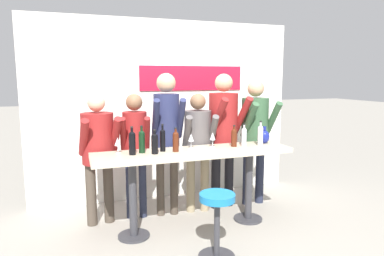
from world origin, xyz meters
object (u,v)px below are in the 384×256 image
at_px(bar_stool, 217,216).
at_px(person_center, 198,140).
at_px(wine_bottle_5, 142,140).
at_px(wine_glass_0, 118,142).
at_px(tasting_table, 194,163).
at_px(person_left, 135,141).
at_px(wine_bottle_7, 163,139).
at_px(person_center_left, 167,127).
at_px(decorative_vase, 264,136).
at_px(person_center_right, 224,126).
at_px(wine_bottle_0, 234,137).
at_px(wine_bottle_4, 132,142).
at_px(wine_glass_2, 191,138).
at_px(wine_bottle_2, 244,136).
at_px(wine_glass_1, 213,137).
at_px(person_right, 255,128).
at_px(wine_bottle_1, 176,141).
at_px(wine_bottle_6, 155,143).
at_px(wine_bottle_3, 260,134).
at_px(person_far_left, 98,146).

bearing_deg(bar_stool, person_center, 78.82).
distance_m(wine_bottle_5, wine_glass_0, 0.27).
distance_m(tasting_table, person_left, 0.83).
bearing_deg(person_center, wine_bottle_7, -136.27).
relative_size(person_center_left, wine_bottle_7, 5.81).
xyz_separation_m(person_left, decorative_vase, (1.59, -0.43, 0.04)).
relative_size(bar_stool, person_center, 0.42).
distance_m(person_center_right, wine_glass_0, 1.52).
bearing_deg(person_center, wine_bottle_0, -45.74).
bearing_deg(wine_bottle_5, person_center_right, 20.61).
xyz_separation_m(wine_bottle_4, wine_glass_2, (0.72, 0.11, -0.02)).
height_order(wine_bottle_2, decorative_vase, wine_bottle_2).
bearing_deg(bar_stool, wine_bottle_5, 126.38).
xyz_separation_m(person_center_left, wine_glass_1, (0.47, -0.38, -0.09)).
bearing_deg(wine_bottle_5, person_left, 89.52).
relative_size(person_center_right, wine_glass_2, 10.41).
xyz_separation_m(person_center_left, person_center, (0.42, -0.02, -0.19)).
relative_size(wine_bottle_2, wine_bottle_4, 0.89).
height_order(bar_stool, person_right, person_right).
bearing_deg(wine_bottle_2, wine_bottle_7, 177.67).
distance_m(bar_stool, wine_bottle_7, 1.08).
distance_m(wine_glass_0, wine_glass_1, 1.14).
distance_m(bar_stool, wine_bottle_1, 0.99).
bearing_deg(person_left, wine_bottle_4, -94.32).
bearing_deg(person_center, wine_glass_0, -153.69).
relative_size(wine_bottle_6, wine_glass_0, 1.53).
bearing_deg(tasting_table, wine_bottle_6, -175.76).
bearing_deg(person_center_right, person_center_left, 173.89).
height_order(tasting_table, wine_bottle_0, wine_bottle_0).
xyz_separation_m(person_center_right, wine_glass_0, (-1.46, -0.39, -0.06)).
distance_m(person_right, decorative_vase, 0.39).
xyz_separation_m(person_center_right, person_right, (0.47, -0.03, -0.05)).
bearing_deg(wine_bottle_5, wine_bottle_3, -2.40).
distance_m(person_left, person_center_right, 1.21).
bearing_deg(wine_glass_0, person_center, 17.93).
xyz_separation_m(person_far_left, wine_bottle_2, (1.70, -0.47, 0.10)).
xyz_separation_m(person_center_left, wine_bottle_1, (-0.03, -0.50, -0.08)).
bearing_deg(tasting_table, wine_bottle_0, 4.81).
xyz_separation_m(wine_bottle_1, wine_bottle_3, (1.10, 0.00, 0.01)).
bearing_deg(bar_stool, wine_bottle_0, 54.54).
height_order(person_center_right, wine_bottle_0, person_center_right).
bearing_deg(person_center_left, wine_bottle_4, -129.28).
relative_size(person_left, person_center_right, 0.87).
height_order(bar_stool, wine_bottle_5, wine_bottle_5).
distance_m(person_center_left, wine_bottle_6, 0.60).
relative_size(wine_bottle_4, wine_glass_1, 1.77).
bearing_deg(wine_bottle_4, decorative_vase, 3.40).
relative_size(bar_stool, wine_bottle_6, 2.46).
bearing_deg(wine_bottle_7, decorative_vase, 1.69).
xyz_separation_m(wine_bottle_2, wine_bottle_6, (-1.13, -0.06, -0.00)).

